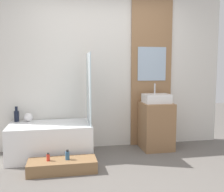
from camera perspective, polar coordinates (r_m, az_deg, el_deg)
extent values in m
plane|color=#605B56|center=(3.13, 2.47, -19.14)|extent=(12.00, 12.00, 0.00)
cube|color=silver|center=(4.37, -2.28, 5.75)|extent=(4.20, 0.06, 2.60)
cube|color=#8E6642|center=(4.53, 8.57, 5.70)|extent=(0.71, 0.03, 2.60)
cube|color=#9EB2C6|center=(4.51, 8.68, 6.93)|extent=(0.50, 0.01, 0.57)
cube|color=white|center=(4.07, -13.21, -9.39)|extent=(1.20, 0.71, 0.50)
cube|color=silver|center=(4.01, -13.30, -5.98)|extent=(0.94, 0.50, 0.01)
cube|color=silver|center=(3.90, -5.12, 1.66)|extent=(0.01, 0.57, 1.05)
cube|color=olive|center=(3.55, -10.75, -14.70)|extent=(0.88, 0.34, 0.16)
cube|color=#8E6642|center=(4.39, 9.55, -6.42)|extent=(0.49, 0.50, 0.76)
cube|color=white|center=(4.31, 9.66, -0.53)|extent=(0.42, 0.31, 0.14)
cylinder|color=silver|center=(4.38, 9.30, 1.63)|extent=(0.02, 0.02, 0.17)
cylinder|color=black|center=(4.31, -20.06, -4.18)|extent=(0.07, 0.07, 0.16)
cylinder|color=black|center=(4.29, -20.12, -2.64)|extent=(0.04, 0.04, 0.07)
sphere|color=white|center=(4.26, -17.74, -4.43)|extent=(0.13, 0.13, 0.13)
cylinder|color=red|center=(3.51, -13.72, -12.91)|extent=(0.04, 0.04, 0.08)
cylinder|color=black|center=(3.49, -13.75, -12.12)|extent=(0.03, 0.03, 0.02)
cylinder|color=#2D567A|center=(3.50, -9.70, -12.68)|extent=(0.05, 0.05, 0.10)
cylinder|color=black|center=(3.48, -9.72, -11.69)|extent=(0.03, 0.03, 0.02)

